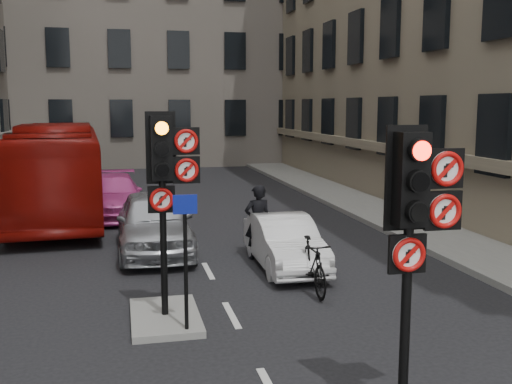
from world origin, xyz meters
name	(u,v)px	position (x,y,z in m)	size (l,w,h in m)	color
pavement_right	(412,222)	(7.20, 12.00, 0.08)	(3.00, 50.00, 0.16)	gray
centre_island	(165,317)	(-1.20, 5.00, 0.06)	(1.20, 2.00, 0.12)	gray
building_far	(145,14)	(0.00, 38.00, 10.00)	(30.00, 14.00, 20.00)	slate
signal_near	(417,210)	(1.49, 0.99, 2.58)	(0.91, 0.40, 3.58)	black
signal_far	(167,170)	(-1.11, 4.99, 2.70)	(0.91, 0.40, 3.58)	black
car_silver	(154,222)	(-1.10, 10.11, 0.79)	(1.87, 4.66, 1.59)	#A3A5AA
car_white	(285,242)	(1.81, 7.92, 0.61)	(1.29, 3.69, 1.22)	silver
car_pink	(113,196)	(-2.22, 15.57, 0.70)	(1.97, 4.86, 1.41)	#C3398C
bus_red	(58,170)	(-4.02, 16.20, 1.58)	(2.66, 11.36, 3.16)	maroon
motorcycle	(312,266)	(1.85, 6.00, 0.55)	(0.52, 1.85, 1.11)	black
motorcyclist	(258,222)	(1.37, 8.85, 0.93)	(0.68, 0.45, 1.86)	black
info_sign	(185,243)	(-0.90, 4.18, 1.58)	(0.39, 0.11, 2.26)	black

